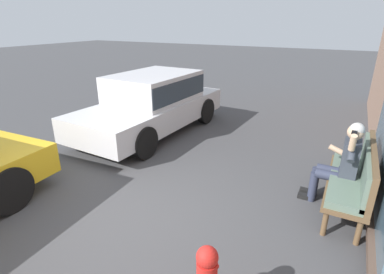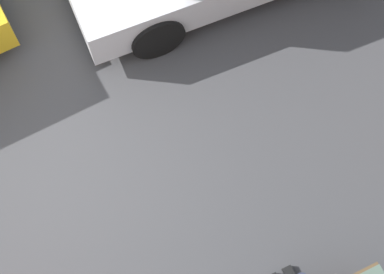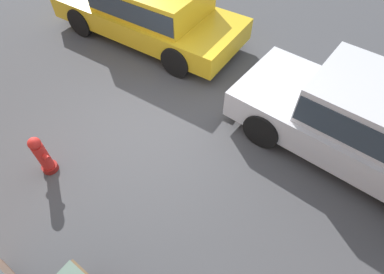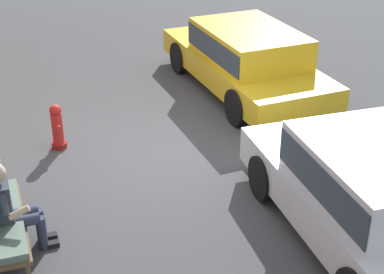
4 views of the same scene
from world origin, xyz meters
The scene contains 4 objects.
ground_plane centered at (0.00, 0.00, 0.00)m, with size 60.00×60.00×0.00m, color #424244.
bench centered at (-1.84, 2.90, 0.56)m, with size 1.82×0.55×0.98m.
person_on_phone centered at (-1.89, 2.68, 0.69)m, with size 0.73×0.74×1.32m.
parked_car_near centered at (-3.25, -1.64, 0.79)m, with size 4.28×1.99×1.44m.
Camera 1 is at (2.62, 2.60, 2.63)m, focal length 28.00 mm.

